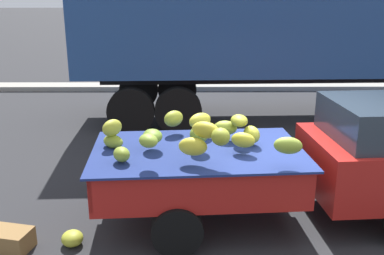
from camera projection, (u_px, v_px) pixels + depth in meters
name	position (u px, v px, depth m)	size (l,w,h in m)	color
ground	(291.00, 215.00, 6.27)	(220.00, 220.00, 0.00)	#28282B
curb_strip	(233.00, 87.00, 14.71)	(80.00, 0.80, 0.16)	gray
pickup_truck	(336.00, 159.00, 5.99)	(5.11, 2.07, 1.70)	#B21E19
semi_trailer	(321.00, 18.00, 10.56)	(12.08, 3.01, 3.95)	navy
fallen_banana_bunch_near_tailgate	(72.00, 238.00, 5.51)	(0.31, 0.28, 0.19)	gold
produce_crate	(10.00, 240.00, 5.40)	(0.52, 0.36, 0.26)	olive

